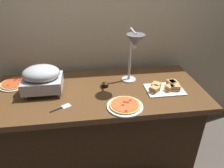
{
  "coord_description": "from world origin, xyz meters",
  "views": [
    {
      "loc": [
        -0.09,
        -1.62,
        1.72
      ],
      "look_at": [
        0.13,
        0.0,
        0.81
      ],
      "focal_mm": 33.49,
      "sensor_mm": 36.0,
      "label": 1
    }
  ],
  "objects_px": {
    "chafing_dish": "(42,78)",
    "sauce_cup_near": "(105,85)",
    "pizza_plate_center": "(125,106)",
    "serving_spatula": "(61,108)",
    "pizza_plate_front": "(15,84)",
    "heat_lamp": "(134,46)",
    "sandwich_platter": "(166,87)"
  },
  "relations": [
    {
      "from": "chafing_dish",
      "to": "sauce_cup_near",
      "type": "xyz_separation_m",
      "value": [
        0.54,
        0.02,
        -0.12
      ]
    },
    {
      "from": "pizza_plate_center",
      "to": "serving_spatula",
      "type": "xyz_separation_m",
      "value": [
        -0.5,
        0.05,
        -0.01
      ]
    },
    {
      "from": "pizza_plate_front",
      "to": "serving_spatula",
      "type": "distance_m",
      "value": 0.63
    },
    {
      "from": "pizza_plate_center",
      "to": "chafing_dish",
      "type": "bearing_deg",
      "value": 154.57
    },
    {
      "from": "heat_lamp",
      "to": "pizza_plate_front",
      "type": "xyz_separation_m",
      "value": [
        -1.08,
        0.19,
        -0.39
      ]
    },
    {
      "from": "sauce_cup_near",
      "to": "serving_spatula",
      "type": "xyz_separation_m",
      "value": [
        -0.37,
        -0.29,
        -0.01
      ]
    },
    {
      "from": "chafing_dish",
      "to": "serving_spatula",
      "type": "relative_size",
      "value": 2.0
    },
    {
      "from": "chafing_dish",
      "to": "sandwich_platter",
      "type": "relative_size",
      "value": 0.99
    },
    {
      "from": "chafing_dish",
      "to": "pizza_plate_front",
      "type": "height_order",
      "value": "chafing_dish"
    },
    {
      "from": "chafing_dish",
      "to": "pizza_plate_center",
      "type": "xyz_separation_m",
      "value": [
        0.66,
        -0.32,
        -0.13
      ]
    },
    {
      "from": "sandwich_platter",
      "to": "sauce_cup_near",
      "type": "distance_m",
      "value": 0.55
    },
    {
      "from": "chafing_dish",
      "to": "serving_spatula",
      "type": "distance_m",
      "value": 0.34
    },
    {
      "from": "pizza_plate_center",
      "to": "sandwich_platter",
      "type": "xyz_separation_m",
      "value": [
        0.41,
        0.21,
        0.01
      ]
    },
    {
      "from": "heat_lamp",
      "to": "sandwich_platter",
      "type": "distance_m",
      "value": 0.48
    },
    {
      "from": "chafing_dish",
      "to": "serving_spatula",
      "type": "xyz_separation_m",
      "value": [
        0.17,
        -0.26,
        -0.14
      ]
    },
    {
      "from": "chafing_dish",
      "to": "pizza_plate_center",
      "type": "distance_m",
      "value": 0.75
    },
    {
      "from": "sauce_cup_near",
      "to": "heat_lamp",
      "type": "bearing_deg",
      "value": -11.25
    },
    {
      "from": "chafing_dish",
      "to": "heat_lamp",
      "type": "bearing_deg",
      "value": -1.74
    },
    {
      "from": "chafing_dish",
      "to": "pizza_plate_front",
      "type": "xyz_separation_m",
      "value": [
        -0.29,
        0.17,
        -0.13
      ]
    },
    {
      "from": "heat_lamp",
      "to": "serving_spatula",
      "type": "relative_size",
      "value": 3.13
    },
    {
      "from": "pizza_plate_front",
      "to": "pizza_plate_center",
      "type": "height_order",
      "value": "same"
    },
    {
      "from": "heat_lamp",
      "to": "sandwich_platter",
      "type": "xyz_separation_m",
      "value": [
        0.29,
        -0.08,
        -0.37
      ]
    },
    {
      "from": "pizza_plate_front",
      "to": "serving_spatula",
      "type": "relative_size",
      "value": 1.7
    },
    {
      "from": "sandwich_platter",
      "to": "pizza_plate_center",
      "type": "bearing_deg",
      "value": -152.67
    },
    {
      "from": "heat_lamp",
      "to": "sauce_cup_near",
      "type": "xyz_separation_m",
      "value": [
        -0.24,
        0.05,
        -0.38
      ]
    },
    {
      "from": "sauce_cup_near",
      "to": "serving_spatula",
      "type": "distance_m",
      "value": 0.47
    },
    {
      "from": "sauce_cup_near",
      "to": "sandwich_platter",
      "type": "bearing_deg",
      "value": -13.17
    },
    {
      "from": "heat_lamp",
      "to": "serving_spatula",
      "type": "height_order",
      "value": "heat_lamp"
    },
    {
      "from": "sauce_cup_near",
      "to": "serving_spatula",
      "type": "height_order",
      "value": "sauce_cup_near"
    },
    {
      "from": "pizza_plate_front",
      "to": "serving_spatula",
      "type": "xyz_separation_m",
      "value": [
        0.46,
        -0.43,
        -0.01
      ]
    },
    {
      "from": "heat_lamp",
      "to": "pizza_plate_front",
      "type": "height_order",
      "value": "heat_lamp"
    },
    {
      "from": "heat_lamp",
      "to": "serving_spatula",
      "type": "xyz_separation_m",
      "value": [
        -0.62,
        -0.24,
        -0.4
      ]
    }
  ]
}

